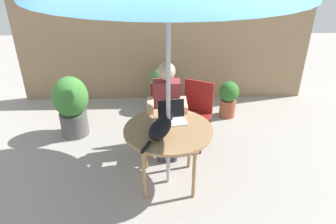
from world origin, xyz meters
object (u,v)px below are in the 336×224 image
object	(u,v)px
potted_plant_corner	(162,86)
cat	(161,127)
chair_empty	(196,109)
person_seated	(167,105)
patio_table	(168,134)
potted_plant_near_fence	(228,98)
chair_occupied	(166,111)
potted_plant_by_chair	(71,104)
laptop	(172,115)

from	to	relation	value
potted_plant_corner	cat	bearing A→B (deg)	-91.11
chair_empty	person_seated	distance (m)	0.49
patio_table	potted_plant_near_fence	bearing A→B (deg)	57.52
chair_occupied	potted_plant_by_chair	xyz separation A→B (m)	(-1.33, 0.31, -0.03)
cat	potted_plant_corner	world-z (taller)	cat
potted_plant_by_chair	laptop	bearing A→B (deg)	-33.37
chair_empty	cat	xyz separation A→B (m)	(-0.48, -0.96, 0.29)
chair_empty	potted_plant_near_fence	size ratio (longest dim) A/B	1.48
chair_empty	laptop	xyz separation A→B (m)	(-0.36, -0.65, 0.27)
chair_occupied	laptop	size ratio (longest dim) A/B	2.65
cat	chair_occupied	bearing A→B (deg)	85.11
person_seated	potted_plant_corner	xyz separation A→B (m)	(-0.04, 1.27, -0.28)
potted_plant_near_fence	chair_occupied	bearing A→B (deg)	-141.84
laptop	potted_plant_near_fence	xyz separation A→B (m)	(0.96, 1.39, -0.46)
laptop	potted_plant_near_fence	distance (m)	1.75
cat	patio_table	bearing A→B (deg)	54.54
person_seated	potted_plant_near_fence	size ratio (longest dim) A/B	2.05
potted_plant_by_chair	potted_plant_corner	xyz separation A→B (m)	(1.29, 0.80, -0.08)
chair_occupied	laptop	world-z (taller)	laptop
potted_plant_by_chair	potted_plant_corner	distance (m)	1.52
cat	potted_plant_near_fence	world-z (taller)	cat
chair_occupied	potted_plant_corner	xyz separation A→B (m)	(-0.04, 1.11, -0.11)
chair_empty	patio_table	bearing A→B (deg)	-115.33
potted_plant_by_chair	chair_occupied	bearing A→B (deg)	-13.24
chair_occupied	potted_plant_by_chair	size ratio (longest dim) A/B	0.99
chair_empty	person_seated	bearing A→B (deg)	-151.78
patio_table	chair_occupied	distance (m)	0.80
chair_occupied	person_seated	xyz separation A→B (m)	(-0.00, -0.16, 0.17)
cat	potted_plant_by_chair	world-z (taller)	cat
chair_empty	person_seated	xyz separation A→B (m)	(-0.40, -0.22, 0.17)
person_seated	cat	bearing A→B (deg)	-95.91
potted_plant_near_fence	chair_empty	bearing A→B (deg)	-129.56
chair_empty	cat	distance (m)	1.11
chair_empty	cat	bearing A→B (deg)	-116.57
person_seated	cat	world-z (taller)	person_seated
chair_empty	laptop	distance (m)	0.79
chair_empty	potted_plant_corner	bearing A→B (deg)	112.73
patio_table	potted_plant_corner	bearing A→B (deg)	91.14
patio_table	laptop	xyz separation A→B (m)	(0.05, 0.20, 0.13)
patio_table	potted_plant_near_fence	world-z (taller)	patio_table
cat	potted_plant_near_fence	size ratio (longest dim) A/B	1.00
person_seated	laptop	distance (m)	0.45
potted_plant_near_fence	potted_plant_corner	bearing A→B (deg)	163.12
potted_plant_by_chair	potted_plant_near_fence	bearing A→B (deg)	11.59
patio_table	person_seated	distance (m)	0.64
patio_table	cat	world-z (taller)	cat
chair_empty	person_seated	world-z (taller)	person_seated
patio_table	chair_empty	xyz separation A→B (m)	(0.40, 0.85, -0.14)
patio_table	laptop	bearing A→B (deg)	76.97
chair_occupied	person_seated	distance (m)	0.23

